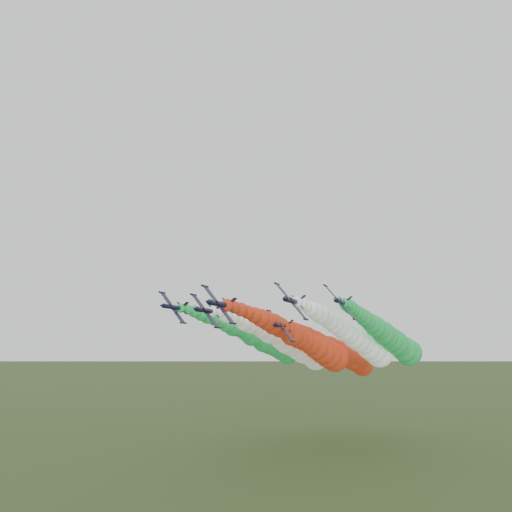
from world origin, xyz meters
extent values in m
plane|color=#405023|center=(0.00, 0.00, 0.00)|extent=(3000.00, 3000.00, 0.00)
cylinder|color=black|center=(-7.52, -16.21, 34.84)|extent=(1.47, 8.56, 1.47)
cone|color=black|center=(-7.52, -21.25, 34.84)|extent=(1.34, 1.71, 1.34)
cone|color=black|center=(-7.52, -11.55, 34.84)|extent=(1.34, 0.86, 1.34)
ellipsoid|color=black|center=(-7.23, -18.12, 35.08)|extent=(0.94, 1.79, 0.96)
cube|color=black|center=(-7.63, -16.40, 34.75)|extent=(5.89, 1.81, 7.12)
cylinder|color=black|center=(-10.53, -16.40, 38.27)|extent=(0.59, 2.47, 0.59)
cylinder|color=black|center=(-4.73, -16.40, 31.22)|extent=(0.59, 2.47, 0.59)
cube|color=black|center=(-6.68, -12.60, 35.54)|extent=(1.77, 1.43, 1.49)
cube|color=black|center=(-7.41, -12.60, 34.93)|extent=(2.37, 1.05, 2.85)
sphere|color=#B32B14|center=(-7.52, -12.88, 34.84)|extent=(2.54, 2.54, 2.54)
sphere|color=#B32B14|center=(-7.49, -9.61, 34.72)|extent=(2.48, 2.48, 2.48)
sphere|color=#B32B14|center=(-7.41, -6.34, 34.49)|extent=(2.88, 2.88, 2.88)
sphere|color=#B32B14|center=(-7.27, -3.06, 34.17)|extent=(2.89, 2.89, 2.89)
sphere|color=#B32B14|center=(-7.06, 0.21, 33.78)|extent=(3.43, 3.43, 3.43)
sphere|color=#B32B14|center=(-6.81, 3.49, 33.32)|extent=(4.03, 4.03, 4.03)
sphere|color=#B32B14|center=(-6.49, 6.76, 32.81)|extent=(4.43, 4.43, 4.43)
sphere|color=#B32B14|center=(-6.12, 10.04, 32.24)|extent=(4.92, 4.92, 4.92)
sphere|color=#B32B14|center=(-5.69, 13.31, 31.62)|extent=(4.81, 4.81, 4.81)
sphere|color=#B32B14|center=(-5.20, 16.58, 30.95)|extent=(4.55, 4.55, 4.55)
sphere|color=#B32B14|center=(-4.66, 19.86, 30.24)|extent=(5.99, 5.99, 5.99)
sphere|color=#B32B14|center=(-4.06, 23.13, 29.48)|extent=(5.64, 5.64, 5.64)
sphere|color=#B32B14|center=(-3.40, 26.41, 28.68)|extent=(5.45, 5.45, 5.45)
sphere|color=#B32B14|center=(-2.68, 29.68, 27.84)|extent=(5.67, 5.67, 5.67)
sphere|color=#B32B14|center=(-1.91, 32.96, 26.96)|extent=(6.54, 6.54, 6.54)
sphere|color=#B32B14|center=(-1.07, 36.23, 26.04)|extent=(7.23, 7.23, 7.23)
sphere|color=#B32B14|center=(-0.19, 39.50, 25.08)|extent=(7.75, 7.75, 7.75)
sphere|color=#B32B14|center=(0.76, 42.78, 24.08)|extent=(7.94, 7.94, 7.94)
cylinder|color=black|center=(-15.79, -5.37, 34.59)|extent=(1.47, 8.56, 1.47)
cone|color=black|center=(-15.79, -10.41, 34.59)|extent=(1.34, 1.71, 1.34)
cone|color=black|center=(-15.79, -0.71, 34.59)|extent=(1.34, 0.86, 1.34)
ellipsoid|color=black|center=(-15.50, -7.27, 34.84)|extent=(0.94, 1.79, 0.96)
cube|color=black|center=(-15.90, -5.56, 34.50)|extent=(5.89, 1.81, 7.12)
cylinder|color=black|center=(-18.80, -5.56, 38.03)|extent=(0.59, 2.47, 0.59)
cylinder|color=black|center=(-13.00, -5.56, 30.98)|extent=(0.59, 2.47, 0.59)
cube|color=black|center=(-14.95, -1.76, 35.29)|extent=(1.77, 1.43, 1.49)
cube|color=black|center=(-15.68, -1.76, 34.69)|extent=(2.37, 1.05, 2.85)
sphere|color=white|center=(-15.79, -2.04, 34.59)|extent=(2.30, 2.30, 2.30)
sphere|color=white|center=(-15.76, 1.23, 34.48)|extent=(2.19, 2.19, 2.19)
sphere|color=white|center=(-15.68, 4.51, 34.24)|extent=(3.46, 3.46, 3.46)
sphere|color=white|center=(-15.53, 7.78, 33.92)|extent=(3.69, 3.69, 3.69)
sphere|color=white|center=(-15.33, 11.06, 33.53)|extent=(3.17, 3.17, 3.17)
sphere|color=white|center=(-15.08, 14.33, 33.08)|extent=(4.42, 4.42, 4.42)
sphere|color=white|center=(-14.76, 17.60, 32.56)|extent=(4.44, 4.44, 4.44)
sphere|color=white|center=(-14.39, 20.88, 31.99)|extent=(3.85, 3.85, 3.85)
sphere|color=white|center=(-13.96, 24.15, 31.37)|extent=(4.58, 4.58, 4.58)
sphere|color=white|center=(-13.47, 27.43, 30.71)|extent=(5.49, 5.49, 5.49)
sphere|color=white|center=(-12.93, 30.70, 29.99)|extent=(4.72, 4.72, 4.72)
sphere|color=white|center=(-12.32, 33.98, 29.23)|extent=(5.78, 5.78, 5.78)
sphere|color=white|center=(-11.66, 37.25, 28.43)|extent=(6.71, 6.71, 6.71)
sphere|color=white|center=(-10.95, 40.52, 27.59)|extent=(6.41, 6.41, 6.41)
sphere|color=white|center=(-10.17, 43.80, 26.71)|extent=(6.96, 6.96, 6.96)
sphere|color=white|center=(-9.34, 47.07, 25.79)|extent=(7.36, 7.36, 7.36)
sphere|color=white|center=(-8.45, 50.35, 24.83)|extent=(6.88, 6.88, 6.88)
sphere|color=white|center=(-7.51, 53.62, 23.84)|extent=(7.63, 7.63, 7.63)
cylinder|color=black|center=(3.80, -7.43, 35.80)|extent=(1.47, 8.56, 1.47)
cone|color=black|center=(3.80, -12.47, 35.80)|extent=(1.34, 1.71, 1.34)
cone|color=black|center=(3.80, -2.77, 35.80)|extent=(1.34, 0.86, 1.34)
ellipsoid|color=black|center=(4.09, -9.34, 36.04)|extent=(0.94, 1.79, 0.96)
cube|color=black|center=(3.69, -7.62, 35.71)|extent=(5.89, 1.81, 7.12)
cylinder|color=black|center=(0.79, -7.62, 39.23)|extent=(0.59, 2.47, 0.59)
cylinder|color=black|center=(6.59, -7.62, 32.18)|extent=(0.59, 2.47, 0.59)
cube|color=black|center=(4.64, -3.82, 36.49)|extent=(1.77, 1.43, 1.49)
cube|color=black|center=(3.91, -3.82, 35.89)|extent=(2.37, 1.05, 2.85)
sphere|color=white|center=(3.80, -4.10, 35.80)|extent=(2.34, 2.34, 2.34)
sphere|color=white|center=(3.83, -0.83, 35.68)|extent=(2.72, 2.72, 2.72)
sphere|color=white|center=(3.91, 2.44, 35.45)|extent=(2.56, 2.56, 2.56)
sphere|color=white|center=(4.06, 5.72, 35.13)|extent=(3.31, 3.31, 3.31)
sphere|color=white|center=(4.26, 8.99, 34.74)|extent=(3.92, 3.92, 3.92)
sphere|color=white|center=(4.52, 12.27, 34.28)|extent=(4.33, 4.33, 4.33)
sphere|color=white|center=(4.83, 15.54, 33.77)|extent=(3.99, 3.99, 3.99)
sphere|color=white|center=(5.20, 18.82, 33.20)|extent=(4.40, 4.40, 4.40)
sphere|color=white|center=(5.63, 22.09, 32.58)|extent=(4.81, 4.81, 4.81)
sphere|color=white|center=(6.12, 25.36, 31.91)|extent=(4.80, 4.80, 4.80)
sphere|color=white|center=(6.67, 28.64, 31.20)|extent=(5.49, 5.49, 5.49)
sphere|color=white|center=(7.27, 31.91, 30.44)|extent=(5.36, 5.36, 5.36)
sphere|color=white|center=(7.93, 35.19, 29.64)|extent=(6.04, 6.04, 6.04)
sphere|color=white|center=(8.64, 38.46, 28.80)|extent=(6.15, 6.15, 6.15)
sphere|color=white|center=(9.42, 41.74, 27.91)|extent=(5.81, 5.81, 5.81)
sphere|color=white|center=(10.25, 45.01, 26.99)|extent=(6.92, 6.92, 6.92)
sphere|color=white|center=(11.14, 48.28, 26.04)|extent=(7.12, 7.12, 7.12)
sphere|color=white|center=(12.08, 51.56, 25.04)|extent=(7.77, 7.77, 7.77)
cylinder|color=black|center=(-26.53, -0.65, 35.96)|extent=(1.47, 8.56, 1.47)
cone|color=black|center=(-26.53, -5.69, 35.96)|extent=(1.34, 1.71, 1.34)
cone|color=black|center=(-26.53, 4.01, 35.96)|extent=(1.34, 0.86, 1.34)
ellipsoid|color=black|center=(-26.24, -2.55, 36.20)|extent=(0.94, 1.79, 0.96)
cube|color=black|center=(-26.64, -0.84, 35.87)|extent=(5.89, 1.81, 7.12)
cylinder|color=black|center=(-29.54, -0.84, 39.39)|extent=(0.59, 2.47, 0.59)
cylinder|color=black|center=(-23.74, -0.84, 32.34)|extent=(0.59, 2.47, 0.59)
cube|color=black|center=(-25.69, 2.96, 36.65)|extent=(1.77, 1.43, 1.49)
cube|color=black|center=(-26.42, 2.96, 36.05)|extent=(2.37, 1.05, 2.85)
sphere|color=green|center=(-26.53, 2.68, 35.96)|extent=(2.17, 2.17, 2.17)
sphere|color=green|center=(-26.50, 5.95, 35.84)|extent=(2.38, 2.38, 2.38)
sphere|color=green|center=(-26.42, 9.23, 35.61)|extent=(3.05, 3.05, 3.05)
sphere|color=green|center=(-26.27, 12.50, 35.29)|extent=(3.67, 3.67, 3.67)
sphere|color=green|center=(-26.07, 15.77, 34.90)|extent=(4.06, 4.06, 4.06)
sphere|color=green|center=(-25.82, 19.05, 34.44)|extent=(3.75, 3.75, 3.75)
sphere|color=green|center=(-25.50, 22.32, 33.93)|extent=(3.75, 3.75, 3.75)
sphere|color=green|center=(-25.13, 25.60, 33.36)|extent=(4.79, 4.79, 4.79)
sphere|color=green|center=(-24.70, 28.87, 32.74)|extent=(5.50, 5.50, 5.50)
sphere|color=green|center=(-24.21, 32.15, 32.07)|extent=(4.55, 4.55, 4.55)
sphere|color=green|center=(-23.67, 35.42, 31.36)|extent=(5.14, 5.14, 5.14)
sphere|color=green|center=(-23.06, 38.69, 30.60)|extent=(6.48, 6.48, 6.48)
sphere|color=green|center=(-22.40, 41.97, 29.80)|extent=(5.58, 5.58, 5.58)
sphere|color=green|center=(-21.69, 45.24, 28.96)|extent=(7.00, 7.00, 7.00)
sphere|color=green|center=(-20.91, 48.52, 28.07)|extent=(6.69, 6.69, 6.69)
sphere|color=green|center=(-20.08, 51.79, 27.15)|extent=(6.42, 6.42, 6.42)
sphere|color=green|center=(-19.19, 55.07, 26.20)|extent=(6.83, 6.83, 6.83)
sphere|color=green|center=(-18.25, 58.34, 25.20)|extent=(7.36, 7.36, 7.36)
cylinder|color=black|center=(11.38, 1.76, 36.13)|extent=(1.47, 8.56, 1.47)
cone|color=black|center=(11.38, -3.28, 36.13)|extent=(1.34, 1.71, 1.34)
cone|color=black|center=(11.38, 6.42, 36.13)|extent=(1.34, 0.86, 1.34)
ellipsoid|color=black|center=(11.67, -0.15, 36.37)|extent=(0.94, 1.79, 0.96)
cube|color=black|center=(11.27, 1.57, 36.04)|extent=(5.89, 1.81, 7.12)
cylinder|color=black|center=(8.36, 1.57, 39.57)|extent=(0.59, 2.47, 0.59)
cylinder|color=black|center=(14.17, 1.57, 32.52)|extent=(0.59, 2.47, 0.59)
cube|color=black|center=(12.22, 5.37, 36.83)|extent=(1.77, 1.43, 1.49)
cube|color=black|center=(11.49, 5.37, 36.22)|extent=(2.37, 1.05, 2.85)
sphere|color=green|center=(11.38, 5.09, 36.13)|extent=(2.17, 2.17, 2.17)
sphere|color=green|center=(11.40, 8.36, 36.02)|extent=(2.98, 2.98, 2.98)
sphere|color=green|center=(11.49, 11.63, 35.78)|extent=(3.17, 3.17, 3.17)
sphere|color=green|center=(11.63, 14.91, 35.46)|extent=(3.08, 3.08, 3.08)
sphere|color=green|center=(11.83, 18.18, 35.07)|extent=(3.35, 3.35, 3.35)
sphere|color=green|center=(12.09, 21.46, 34.61)|extent=(3.65, 3.65, 3.65)
sphere|color=green|center=(12.41, 24.73, 34.10)|extent=(4.15, 4.15, 4.15)
sphere|color=green|center=(12.78, 28.01, 33.53)|extent=(4.24, 4.24, 4.24)
sphere|color=green|center=(13.21, 31.28, 32.91)|extent=(4.90, 4.90, 4.90)
sphere|color=green|center=(13.70, 34.55, 32.24)|extent=(5.56, 5.56, 5.56)
sphere|color=green|center=(14.24, 37.83, 31.53)|extent=(5.42, 5.42, 5.42)
sphere|color=green|center=(14.84, 41.10, 30.77)|extent=(6.38, 6.38, 6.38)
sphere|color=green|center=(15.50, 44.38, 29.97)|extent=(6.24, 6.24, 6.24)
sphere|color=green|center=(16.22, 47.65, 29.13)|extent=(6.80, 6.80, 6.80)
sphere|color=green|center=(16.99, 50.93, 28.25)|extent=(7.14, 7.14, 7.14)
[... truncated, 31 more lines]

